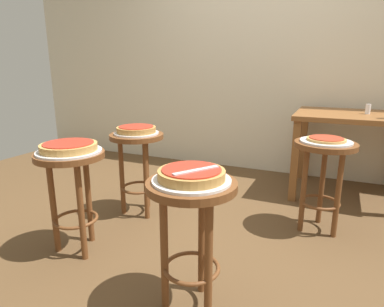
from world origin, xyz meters
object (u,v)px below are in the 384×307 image
Objects in this scene: stool_foreground at (192,215)px; dining_table at (353,127)px; pizza_middle at (69,147)px; pizza_server_knife at (196,170)px; serving_plate_middle at (69,151)px; stool_middle at (72,178)px; serving_plate_rear at (326,141)px; stool_leftside at (137,154)px; serving_plate_foreground at (192,180)px; serving_plate_leftside at (136,133)px; stool_rear at (323,165)px; condiment_shaker at (368,109)px; pizza_foreground at (192,174)px; pizza_leftside at (136,129)px; pizza_rear at (326,139)px.

dining_table reaches higher than stool_foreground.
pizza_server_knife is at bearing -12.20° from pizza_middle.
serving_plate_middle is 0.03m from pizza_middle.
serving_plate_middle is (0.00, 0.00, 0.16)m from stool_middle.
serving_plate_rear is 0.36× the size of dining_table.
stool_foreground is at bearing -44.67° from stool_leftside.
pizza_middle is at bearing 168.67° from serving_plate_foreground.
serving_plate_leftside is 1.33m from stool_rear.
stool_middle is 2.36m from condiment_shaker.
stool_rear is at bearing -109.01° from condiment_shaker.
pizza_server_knife reaches higher than stool_leftside.
condiment_shaker is at bearing 11.83° from pizza_server_knife.
stool_middle is at bearing -94.77° from serving_plate_leftside.
pizza_foreground is at bearing -115.08° from stool_rear.
serving_plate_middle reaches higher than stool_rear.
dining_table reaches higher than pizza_server_knife.
serving_plate_foreground is 0.03m from pizza_foreground.
pizza_leftside is at bearing 85.23° from pizza_middle.
dining_table is (0.67, 1.86, -0.05)m from pizza_foreground.
pizza_rear is (1.35, 0.89, -0.01)m from pizza_middle.
stool_foreground is 2.56× the size of pizza_rear.
pizza_leftside is at bearing -168.37° from serving_plate_rear.
stool_middle is 0.68× the size of dining_table.
stool_foreground is 1.00× the size of stool_middle.
condiment_shaker reaches higher than pizza_leftside.
pizza_foreground is at bearing -44.67° from serving_plate_leftside.
pizza_rear is at bearing 11.63° from serving_plate_leftside.
pizza_middle is at bearing 0.00° from stool_middle.
pizza_middle is 0.62m from serving_plate_leftside.
stool_foreground is at bearing -44.67° from pizza_leftside.
serving_plate_foreground is at bearing -44.67° from stool_leftside.
pizza_server_knife is (-0.46, -1.08, 0.04)m from pizza_rear.
serving_plate_foreground is at bearing -115.08° from pizza_rear.
serving_plate_leftside reaches higher than stool_foreground.
condiment_shaker is at bearing 70.99° from pizza_rear.
pizza_rear reaches higher than stool_foreground.
serving_plate_leftside is at bearing -168.37° from serving_plate_rear.
pizza_rear is at bearing 10.01° from pizza_server_knife.
pizza_middle and pizza_leftside have the same top height.
pizza_server_knife is at bearing -113.34° from pizza_rear.
stool_middle is 1.61m from stool_rear.
stool_middle is 1.00× the size of stool_leftside.
stool_foreground is at bearing -115.08° from stool_rear.
serving_plate_rear reaches higher than stool_middle.
stool_foreground is 1.83× the size of serving_plate_foreground.
serving_plate_leftside is 1.14× the size of pizza_leftside.
serving_plate_rear is 1.17m from pizza_server_knife.
stool_middle is 0.64m from serving_plate_leftside.
stool_rear is (0.49, 1.06, 0.00)m from stool_foreground.
serving_plate_leftside is 1.91m from condiment_shaker.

